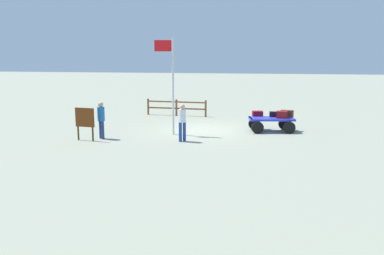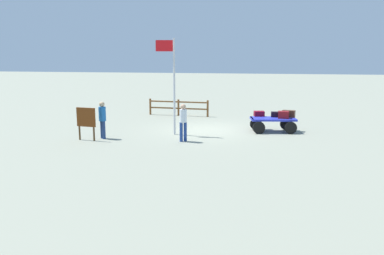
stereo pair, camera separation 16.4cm
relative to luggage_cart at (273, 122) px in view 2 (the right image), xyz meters
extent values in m
plane|color=gray|center=(3.29, 0.11, -0.49)|extent=(120.00, 120.00, 0.00)
cube|color=#2B36C6|center=(-0.02, 0.00, 0.15)|extent=(2.31, 1.36, 0.10)
cube|color=#2B36C6|center=(1.00, 0.17, 0.15)|extent=(0.24, 0.97, 0.10)
cylinder|color=black|center=(0.64, 0.64, -0.20)|extent=(0.60, 0.22, 0.59)
cylinder|color=black|center=(0.82, -0.40, -0.20)|extent=(0.60, 0.22, 0.59)
cylinder|color=black|center=(-0.86, 0.39, -0.20)|extent=(0.60, 0.22, 0.59)
cylinder|color=black|center=(-0.68, -0.65, -0.20)|extent=(0.60, 0.22, 0.59)
cube|color=black|center=(-0.24, -0.35, 0.32)|extent=(0.65, 0.33, 0.25)
cube|color=maroon|center=(-0.51, 0.02, 0.37)|extent=(0.51, 0.38, 0.34)
cube|color=maroon|center=(0.67, -0.50, 0.32)|extent=(0.57, 0.49, 0.25)
cube|color=#492A1A|center=(-0.78, -0.37, 0.37)|extent=(0.67, 0.45, 0.34)
cylinder|color=navy|center=(3.79, 2.90, -0.07)|extent=(0.14, 0.14, 0.85)
cylinder|color=navy|center=(3.95, 3.03, -0.07)|extent=(0.14, 0.14, 0.85)
cylinder|color=silver|center=(3.87, 2.96, 0.64)|extent=(0.44, 0.44, 0.56)
sphere|color=tan|center=(3.87, 2.96, 1.04)|extent=(0.23, 0.23, 0.23)
cylinder|color=navy|center=(7.50, 3.10, -0.09)|extent=(0.14, 0.14, 0.81)
cylinder|color=navy|center=(7.65, 2.97, -0.09)|extent=(0.14, 0.14, 0.81)
cylinder|color=#1D62AF|center=(7.57, 3.03, 0.64)|extent=(0.45, 0.45, 0.63)
sphere|color=tan|center=(7.57, 3.03, 1.07)|extent=(0.24, 0.24, 0.24)
cylinder|color=silver|center=(4.59, 1.54, 1.76)|extent=(0.10, 0.10, 4.51)
cube|color=red|center=(5.04, 1.54, 3.66)|extent=(0.79, 0.21, 0.51)
cylinder|color=#4C3319|center=(7.76, 3.57, -0.19)|extent=(0.08, 0.08, 0.62)
cylinder|color=#4C3319|center=(8.49, 3.47, -0.19)|extent=(0.08, 0.08, 0.62)
cube|color=#653010|center=(8.13, 3.52, 0.55)|extent=(0.92, 0.18, 0.84)
cylinder|color=brown|center=(3.83, -4.14, 0.01)|extent=(0.12, 0.12, 1.01)
cylinder|color=brown|center=(5.68, -4.28, 0.01)|extent=(0.12, 0.12, 1.01)
cylinder|color=brown|center=(7.53, -4.41, 0.01)|extent=(0.12, 0.12, 1.01)
cube|color=brown|center=(5.68, -4.28, 0.37)|extent=(3.72, 0.35, 0.08)
cube|color=brown|center=(5.68, -4.28, -0.04)|extent=(3.72, 0.35, 0.08)
camera|label=1|loc=(0.54, 19.72, 3.28)|focal=37.28mm
camera|label=2|loc=(0.38, 19.70, 3.28)|focal=37.28mm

